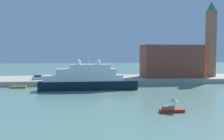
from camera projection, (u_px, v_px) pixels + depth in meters
The scene contains 10 objects.
ground at pixel (107, 93), 68.97m from camera, with size 400.00×400.00×0.00m, color slate.
quay_dock at pixel (99, 80), 95.51m from camera, with size 110.00×21.76×1.67m, color #ADA38E.
large_yacht at pixel (87, 80), 74.42m from camera, with size 28.41×3.60×11.42m.
small_motorboat at pixel (172, 108), 46.69m from camera, with size 4.57×1.55×2.58m.
work_barge at pixel (19, 87), 78.59m from camera, with size 4.61×1.62×0.68m, color olive.
harbor_building at pixel (171, 61), 96.70m from camera, with size 21.74×10.24×12.03m, color brown.
bell_tower at pixel (211, 37), 99.45m from camera, with size 3.98×3.98×28.74m.
parked_car at pixel (38, 78), 87.48m from camera, with size 4.09×1.74×1.55m.
person_figure at pixel (56, 77), 89.48m from camera, with size 0.36×0.36×1.84m.
mooring_bollard at pixel (110, 79), 86.26m from camera, with size 0.46×0.46×0.77m, color black.
Camera 1 is at (-7.54, -67.99, 10.85)m, focal length 41.27 mm.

